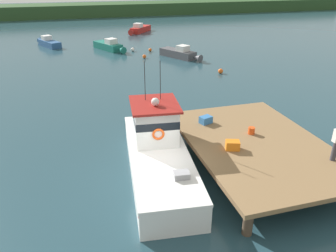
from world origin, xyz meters
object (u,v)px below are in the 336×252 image
Objects in this scene: crate_stack_near_edge at (206,120)px; mooring_buoy_outer at (144,56)px; mooring_buoy_channel_marker at (150,50)px; mooring_buoy_inshore at (133,50)px; moored_boat_off_the_point at (139,29)px; mooring_buoy_spare_mooring at (221,71)px; moored_boat_far_right at (110,46)px; bait_bucket at (251,131)px; crate_stack_mid_dock at (233,145)px; moored_boat_outer_mooring at (180,53)px; moored_boat_mid_harbor at (48,43)px; main_fishing_boat at (157,149)px.

mooring_buoy_outer is (1.06, 19.76, -1.19)m from crate_stack_near_edge.
mooring_buoy_inshore is (-1.93, 0.59, 0.03)m from mooring_buoy_channel_marker.
mooring_buoy_inshore is 1.09× the size of mooring_buoy_outer.
moored_boat_off_the_point reaches higher than mooring_buoy_spare_mooring.
moored_boat_far_right reaches higher than mooring_buoy_channel_marker.
mooring_buoy_spare_mooring is at bearing 71.15° from bait_bucket.
crate_stack_mid_dock is at bearing -95.62° from moored_boat_off_the_point.
moored_boat_off_the_point is at bearing 92.87° from moored_boat_outer_mooring.
mooring_buoy_spare_mooring reaches higher than mooring_buoy_channel_marker.
mooring_buoy_inshore is 0.97× the size of mooring_buoy_spare_mooring.
moored_boat_off_the_point is 16.67m from mooring_buoy_outer.
crate_stack_mid_dock is at bearing -74.37° from moored_boat_mid_harbor.
mooring_buoy_inshore is at bearing 117.74° from mooring_buoy_spare_mooring.
moored_boat_far_right is at bearing 87.65° from main_fishing_boat.
main_fishing_boat is 25.05× the size of mooring_buoy_outer.
moored_boat_mid_harbor is 17.17m from moored_boat_outer_mooring.
mooring_buoy_spare_mooring is at bearing -76.57° from moored_boat_outer_mooring.
moored_boat_mid_harbor is 0.91× the size of moored_boat_far_right.
crate_stack_near_edge is 1.39× the size of mooring_buoy_inshore.
mooring_buoy_spare_mooring is (3.99, -10.66, 0.04)m from mooring_buoy_channel_marker.
main_fishing_boat is 4.71m from bait_bucket.
crate_stack_mid_dock is 22.74m from mooring_buoy_outer.
moored_boat_mid_harbor is 14.60m from moored_boat_off_the_point.
mooring_buoy_channel_marker is (-1.51, -13.36, -0.29)m from moored_boat_off_the_point.
crate_stack_near_edge is 0.12× the size of moored_boat_mid_harbor.
moored_boat_off_the_point is 13.40× the size of mooring_buoy_channel_marker.
mooring_buoy_outer is (-5.35, 7.60, -0.02)m from mooring_buoy_spare_mooring.
main_fishing_boat is 16.75m from mooring_buoy_spare_mooring.
mooring_buoy_channel_marker is (0.77, 24.61, -1.18)m from bait_bucket.
moored_boat_far_right is at bearing 123.31° from mooring_buoy_spare_mooring.
moored_boat_outer_mooring is (7.83, 20.58, -0.54)m from main_fishing_boat.
moored_boat_off_the_point is 11.56× the size of mooring_buoy_inshore.
crate_stack_near_edge is at bearing -96.20° from moored_boat_off_the_point.
main_fishing_boat is 29.24× the size of bait_bucket.
main_fishing_boat is at bearing -100.44° from moored_boat_off_the_point.
main_fishing_boat is at bearing -124.38° from mooring_buoy_spare_mooring.
crate_stack_near_edge is 1.61× the size of mooring_buoy_channel_marker.
bait_bucket is at bearing -82.31° from moored_boat_far_right.
moored_boat_far_right is 2.86m from mooring_buoy_inshore.
mooring_buoy_spare_mooring is (8.36, -12.73, -0.25)m from moored_boat_far_right.
moored_boat_off_the_point is 13.44m from mooring_buoy_channel_marker.
mooring_buoy_outer is at bearing 87.53° from crate_stack_mid_dock.
moored_boat_off_the_point is 11.22× the size of mooring_buoy_spare_mooring.
bait_bucket is 0.07× the size of moored_boat_outer_mooring.
moored_boat_outer_mooring reaches higher than mooring_buoy_inshore.
moored_boat_mid_harbor is 8.23m from moored_boat_far_right.
moored_boat_mid_harbor is at bearing -151.68° from moored_boat_off_the_point.
mooring_buoy_outer is at bearing -43.55° from moored_boat_mid_harbor.
moored_boat_outer_mooring reaches higher than mooring_buoy_channel_marker.
mooring_buoy_channel_marker is (5.46, 24.48, -0.82)m from main_fishing_boat.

